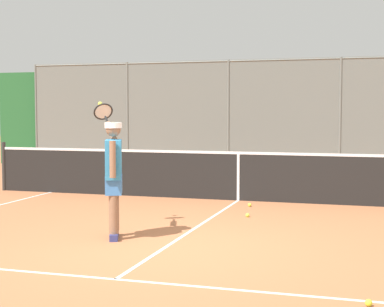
% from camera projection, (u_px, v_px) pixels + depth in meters
% --- Properties ---
extents(ground_plane, '(60.00, 60.00, 0.00)m').
position_uv_depth(ground_plane, '(165.00, 248.00, 7.81)').
color(ground_plane, '#B76B42').
extents(court_line_markings, '(8.31, 10.67, 0.01)m').
position_uv_depth(court_line_markings, '(105.00, 286.00, 6.08)').
color(court_line_markings, white).
rests_on(court_line_markings, ground).
extents(fence_backdrop, '(18.98, 1.37, 3.24)m').
position_uv_depth(fence_backdrop, '(286.00, 120.00, 17.97)').
color(fence_backdrop, slate).
rests_on(fence_backdrop, ground).
extents(tennis_net, '(10.68, 0.09, 1.07)m').
position_uv_depth(tennis_net, '(238.00, 175.00, 11.88)').
color(tennis_net, '#2D2D2D').
rests_on(tennis_net, ground).
extents(tennis_player, '(0.83, 1.18, 1.89)m').
position_uv_depth(tennis_player, '(113.00, 171.00, 8.34)').
color(tennis_player, navy).
rests_on(tennis_player, ground).
extents(tennis_ball_mid_court, '(0.07, 0.07, 0.07)m').
position_uv_depth(tennis_ball_mid_court, '(248.00, 215.00, 10.05)').
color(tennis_ball_mid_court, '#D6E042').
rests_on(tennis_ball_mid_court, ground).
extents(tennis_ball_near_net, '(0.07, 0.07, 0.07)m').
position_uv_depth(tennis_ball_near_net, '(250.00, 205.00, 11.14)').
color(tennis_ball_near_net, '#D6E042').
rests_on(tennis_ball_near_net, ground).
extents(tennis_ball_near_baseline, '(0.07, 0.07, 0.07)m').
position_uv_depth(tennis_ball_near_baseline, '(369.00, 303.00, 5.45)').
color(tennis_ball_near_baseline, '#CCDB33').
rests_on(tennis_ball_near_baseline, ground).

